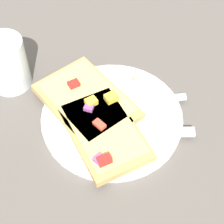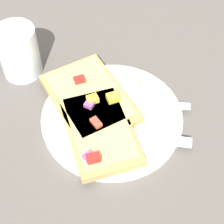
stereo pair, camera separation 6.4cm
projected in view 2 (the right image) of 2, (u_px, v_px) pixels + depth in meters
The scene contains 8 objects.
ground_plane at pixel (112, 120), 0.65m from camera, with size 4.00×4.00×0.00m, color #56514C.
plate at pixel (112, 118), 0.65m from camera, with size 0.24×0.24×0.01m.
fork at pixel (120, 102), 0.66m from camera, with size 0.19×0.14×0.01m.
knife at pixel (138, 136), 0.62m from camera, with size 0.19×0.12×0.01m.
pizza_slice_main at pixel (88, 99), 0.65m from camera, with size 0.21×0.17×0.03m.
pizza_slice_corner at pixel (100, 130), 0.61m from camera, with size 0.20×0.18×0.03m.
crumb_scatter at pixel (115, 110), 0.65m from camera, with size 0.02×0.13×0.01m.
drinking_glass at pixel (19, 52), 0.69m from camera, with size 0.07×0.07×0.10m.
Camera 2 is at (-0.24, 0.30, 0.53)m, focal length 60.00 mm.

